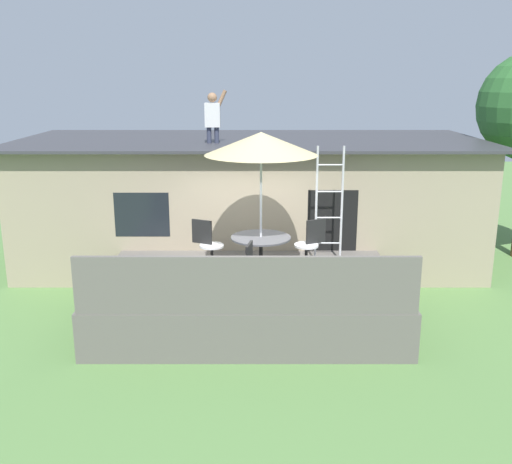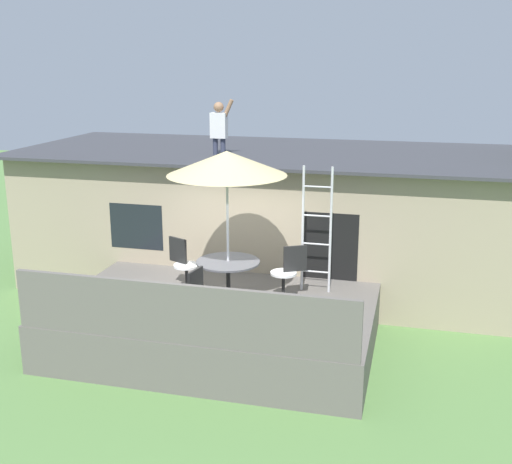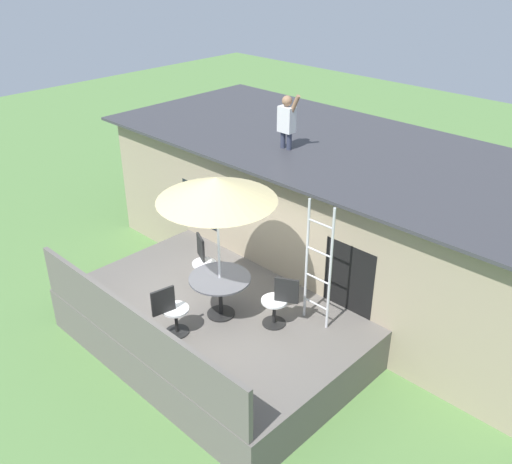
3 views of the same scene
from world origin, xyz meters
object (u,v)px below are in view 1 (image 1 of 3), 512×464
person_figure (211,114)px  patio_chair_right (308,245)px  step_ladder (328,205)px  patio_chair_left (207,245)px  patio_table (259,246)px  patio_chair_near (249,269)px  patio_umbrella (260,144)px

person_figure → patio_chair_right: size_ratio=1.21×
step_ladder → patio_chair_left: (-2.24, -0.52, -0.64)m
step_ladder → patio_chair_right: (-0.39, -0.50, -0.64)m
patio_table → patio_chair_left: (-0.95, 0.45, -0.13)m
step_ladder → patio_chair_left: bearing=-166.9°
patio_table → patio_chair_near: bearing=-100.4°
patio_table → patio_umbrella: 1.76m
patio_umbrella → patio_chair_near: 2.11m
patio_table → patio_umbrella: patio_umbrella is taller
patio_umbrella → step_ladder: size_ratio=1.15×
patio_chair_right → patio_chair_near: size_ratio=1.00×
step_ladder → patio_chair_left: 2.39m
patio_table → patio_chair_left: bearing=154.6°
person_figure → patio_chair_near: size_ratio=1.21×
patio_umbrella → patio_chair_left: bearing=154.6°
patio_table → patio_chair_near: patio_chair_near is taller
patio_table → patio_chair_right: bearing=28.1°
person_figure → patio_chair_right: (1.88, -2.27, -2.20)m
patio_umbrella → patio_chair_left: patio_umbrella is taller
patio_umbrella → patio_chair_right: (0.90, 0.48, -1.89)m
patio_chair_left → patio_table: bearing=0.0°
patio_chair_left → patio_chair_right: 1.85m
patio_chair_left → step_ladder: bearing=38.5°
step_ladder → patio_table: bearing=-142.9°
patio_table → patio_chair_right: 1.02m
patio_table → step_ladder: step_ladder is taller
patio_chair_right → person_figure: bearing=-78.4°
person_figure → patio_table: bearing=-70.2°
patio_table → patio_chair_left: patio_chair_left is taller
person_figure → patio_chair_left: size_ratio=1.21×
patio_umbrella → patio_chair_left: size_ratio=2.76×
patio_table → patio_chair_near: size_ratio=1.13×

